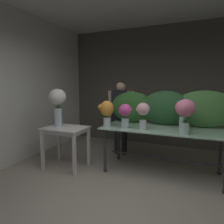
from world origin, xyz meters
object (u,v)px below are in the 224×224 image
Objects in this scene: side_table_white at (66,133)px; vase_rosy_tulips at (185,112)px; vase_fuchsia_snapdragons at (125,114)px; florist at (121,110)px; vase_sunset_carnations at (107,111)px; vase_lilac_hydrangea at (183,111)px; display_table_glass at (163,135)px; vase_white_roses_tall at (58,102)px; vase_blush_roses at (143,113)px.

vase_rosy_tulips is at bearing 2.79° from side_table_white.
side_table_white is at bearing -170.56° from vase_fuchsia_snapdragons.
florist reaches higher than side_table_white.
side_table_white is at bearing -167.02° from vase_sunset_carnations.
side_table_white is at bearing -122.49° from florist.
vase_rosy_tulips is (0.05, -0.36, 0.04)m from vase_lilac_hydrangea.
display_table_glass is 4.51× the size of vase_lilac_hydrangea.
vase_sunset_carnations is 0.66× the size of vase_white_roses_tall.
florist is 3.52× the size of vase_lilac_hydrangea.
vase_white_roses_tall is (-1.24, -0.18, 0.17)m from vase_fuchsia_snapdragons.
vase_rosy_tulips reaches higher than vase_blush_roses.
display_table_glass is 3.94× the size of vase_rosy_tulips.
side_table_white is at bearing -171.28° from vase_blush_roses.
vase_blush_roses is (-0.30, -0.20, 0.39)m from display_table_glass.
vase_white_roses_tall is at bearing -127.93° from florist.
vase_rosy_tulips is (0.95, -0.08, 0.09)m from vase_fuchsia_snapdragons.
vase_blush_roses is at bearing 7.87° from vase_white_roses_tall.
display_table_glass is 1.23m from florist.
vase_rosy_tulips is at bearing 2.60° from vase_white_roses_tall.
vase_white_roses_tall reaches higher than vase_fuchsia_snapdragons.
vase_blush_roses is (1.38, 0.21, 0.42)m from side_table_white.
vase_fuchsia_snapdragons is at bearing 9.44° from side_table_white.
vase_fuchsia_snapdragons reaches higher than display_table_glass.
vase_white_roses_tall is at bearing -167.95° from vase_lilac_hydrangea.
florist is at bearing 52.07° from vase_white_roses_tall.
vase_blush_roses is 0.96× the size of vase_sunset_carnations.
vase_blush_roses is (-0.60, -0.24, -0.03)m from vase_lilac_hydrangea.
florist is at bearing 114.57° from vase_fuchsia_snapdragons.
vase_white_roses_tall is at bearing -171.70° from vase_fuchsia_snapdragons.
side_table_white is 0.88m from vase_sunset_carnations.
vase_sunset_carnations is at bearing -85.54° from florist.
side_table_white is 2.09m from vase_rosy_tulips.
side_table_white is (-1.68, -0.41, -0.03)m from display_table_glass.
vase_fuchsia_snapdragons is 1.26m from vase_white_roses_tall.
display_table_glass is 0.74m from vase_fuchsia_snapdragons.
vase_fuchsia_snapdragons is 0.96m from vase_rosy_tulips.
side_table_white is 1.09× the size of vase_white_roses_tall.
florist reaches higher than vase_lilac_hydrangea.
side_table_white is at bearing -166.14° from display_table_glass.
vase_lilac_hydrangea is (0.30, 0.04, 0.42)m from display_table_glass.
vase_sunset_carnations is (0.75, 0.17, 0.42)m from side_table_white.
vase_rosy_tulips is (2.04, 0.10, 0.48)m from side_table_white.
vase_rosy_tulips is at bearing -82.15° from vase_lilac_hydrangea.
vase_lilac_hydrangea is at bearing 7.76° from display_table_glass.
vase_sunset_carnations is at bearing 176.72° from vase_rosy_tulips.
vase_fuchsia_snapdragons is (0.41, -0.89, 0.06)m from florist.
vase_fuchsia_snapdragons is 0.79× the size of vase_rosy_tulips.
vase_lilac_hydrangea is 1.11× the size of vase_fuchsia_snapdragons.
vase_fuchsia_snapdragons is (1.09, 0.18, 0.39)m from side_table_white.
vase_rosy_tulips is at bearing -4.89° from vase_fuchsia_snapdragons.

